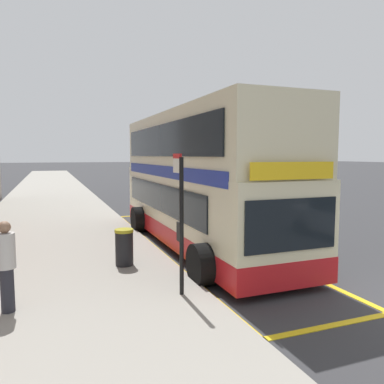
# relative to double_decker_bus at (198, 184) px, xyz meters

# --- Properties ---
(ground_plane) EXTENTS (260.00, 260.00, 0.00)m
(ground_plane) POSITION_rel_double_decker_bus_xyz_m (2.46, 24.86, -2.06)
(ground_plane) COLOR #333335
(pavement_near) EXTENTS (6.00, 76.00, 0.14)m
(pavement_near) POSITION_rel_double_decker_bus_xyz_m (-4.54, 24.86, -1.99)
(pavement_near) COLOR gray
(pavement_near) RESTS_ON ground
(double_decker_bus) EXTENTS (3.25, 10.40, 4.40)m
(double_decker_bus) POSITION_rel_double_decker_bus_xyz_m (0.00, 0.00, 0.00)
(double_decker_bus) COLOR beige
(double_decker_bus) RESTS_ON ground
(bus_bay_markings) EXTENTS (3.02, 13.35, 0.01)m
(bus_bay_markings) POSITION_rel_double_decker_bus_xyz_m (-0.04, 0.13, -2.06)
(bus_bay_markings) COLOR gold
(bus_bay_markings) RESTS_ON ground
(bus_stop_sign) EXTENTS (0.09, 0.51, 2.93)m
(bus_stop_sign) POSITION_rel_double_decker_bus_xyz_m (-2.14, -4.33, -0.23)
(bus_stop_sign) COLOR black
(bus_stop_sign) RESTS_ON pavement_near
(parked_car_black_behind) EXTENTS (2.09, 4.20, 1.62)m
(parked_car_black_behind) POSITION_rel_double_decker_bus_xyz_m (7.52, 21.64, -1.26)
(parked_car_black_behind) COLOR black
(parked_car_black_behind) RESTS_ON ground
(pedestrian_waiting_near_sign) EXTENTS (0.34, 0.34, 1.70)m
(pedestrian_waiting_near_sign) POSITION_rel_double_decker_bus_xyz_m (-5.43, -4.08, -1.00)
(pedestrian_waiting_near_sign) COLOR #26262D
(pedestrian_waiting_near_sign) RESTS_ON pavement_near
(litter_bin) EXTENTS (0.49, 0.49, 0.96)m
(litter_bin) POSITION_rel_double_decker_bus_xyz_m (-2.86, -1.91, -1.44)
(litter_bin) COLOR black
(litter_bin) RESTS_ON pavement_near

